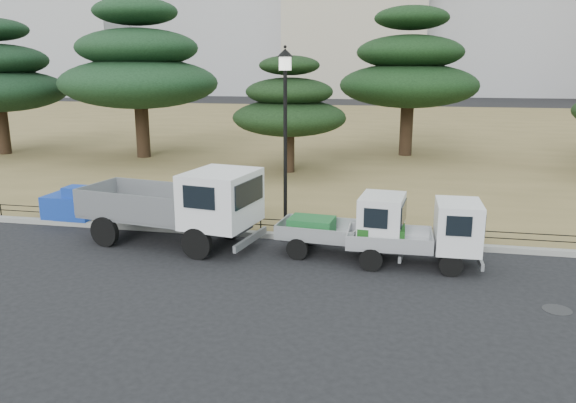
% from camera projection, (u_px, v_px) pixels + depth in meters
% --- Properties ---
extents(ground, '(220.00, 220.00, 0.00)m').
position_uv_depth(ground, '(272.00, 269.00, 14.33)').
color(ground, black).
extents(lawn, '(120.00, 56.00, 0.15)m').
position_uv_depth(lawn, '(362.00, 132.00, 43.45)').
color(lawn, olive).
rests_on(lawn, ground).
extents(curb, '(120.00, 0.25, 0.16)m').
position_uv_depth(curb, '(292.00, 236.00, 16.79)').
color(curb, gray).
rests_on(curb, ground).
extents(truck_large, '(5.41, 2.86, 2.24)m').
position_uv_depth(truck_large, '(179.00, 203.00, 16.03)').
color(truck_large, black).
rests_on(truck_large, ground).
extents(truck_kei_front, '(3.45, 1.73, 1.76)m').
position_uv_depth(truck_kei_front, '(351.00, 226.00, 15.05)').
color(truck_kei_front, black).
rests_on(truck_kei_front, ground).
extents(truck_kei_rear, '(3.33, 1.47, 1.74)m').
position_uv_depth(truck_kei_rear, '(424.00, 234.00, 14.37)').
color(truck_kei_rear, black).
rests_on(truck_kei_rear, ground).
extents(street_lamp, '(0.48, 0.48, 5.38)m').
position_uv_depth(street_lamp, '(285.00, 111.00, 16.25)').
color(street_lamp, black).
rests_on(street_lamp, lawn).
extents(pipe_fence, '(38.00, 0.04, 0.40)m').
position_uv_depth(pipe_fence, '(293.00, 224.00, 16.85)').
color(pipe_fence, black).
rests_on(pipe_fence, lawn).
extents(tarp_pile, '(1.65, 1.23, 1.08)m').
position_uv_depth(tarp_pile, '(73.00, 205.00, 18.55)').
color(tarp_pile, '#173EB5').
rests_on(tarp_pile, lawn).
extents(manhole, '(0.60, 0.60, 0.01)m').
position_uv_depth(manhole, '(557.00, 310.00, 11.93)').
color(manhole, '#2D2D30').
rests_on(manhole, ground).
extents(pine_west_near, '(8.34, 8.34, 8.34)m').
position_uv_depth(pine_west_near, '(139.00, 67.00, 29.81)').
color(pine_west_near, black).
rests_on(pine_west_near, lawn).
extents(pine_center_left, '(5.27, 5.27, 5.36)m').
position_uv_depth(pine_center_left, '(289.00, 106.00, 25.83)').
color(pine_center_left, black).
rests_on(pine_center_left, lawn).
extents(pine_center_right, '(7.55, 7.55, 8.01)m').
position_uv_depth(pine_center_right, '(409.00, 71.00, 30.48)').
color(pine_center_right, black).
rests_on(pine_center_right, lawn).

